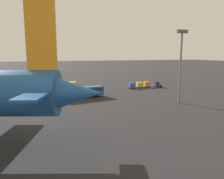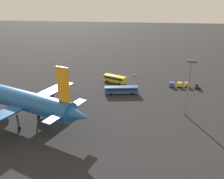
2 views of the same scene
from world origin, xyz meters
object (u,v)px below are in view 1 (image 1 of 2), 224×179
(baggage_tug, at_px, (158,85))
(worker_person, at_px, (80,84))
(cargo_cart_orange, at_px, (147,84))
(cargo_cart_yellow, at_px, (139,85))
(shuttle_bus_far, at_px, (81,92))
(shuttle_bus_near, at_px, (60,86))
(cargo_cart_blue, at_px, (132,85))

(baggage_tug, bearing_deg, worker_person, -27.52)
(baggage_tug, distance_m, cargo_cart_orange, 4.00)
(cargo_cart_orange, bearing_deg, worker_person, -23.57)
(baggage_tug, xyz_separation_m, cargo_cart_yellow, (6.97, -0.82, 0.25))
(baggage_tug, distance_m, worker_person, 28.85)
(shuttle_bus_far, relative_size, cargo_cart_yellow, 6.13)
(shuttle_bus_near, height_order, cargo_cart_orange, shuttle_bus_near)
(shuttle_bus_far, distance_m, baggage_tug, 31.99)
(shuttle_bus_far, distance_m, cargo_cart_orange, 28.91)
(shuttle_bus_near, relative_size, cargo_cart_orange, 4.86)
(worker_person, distance_m, cargo_cart_blue, 19.71)
(baggage_tug, relative_size, cargo_cart_yellow, 1.17)
(baggage_tug, height_order, cargo_cart_orange, baggage_tug)
(cargo_cart_orange, distance_m, cargo_cart_blue, 6.41)
(shuttle_bus_far, height_order, baggage_tug, shuttle_bus_far)
(shuttle_bus_far, bearing_deg, worker_person, -111.35)
(shuttle_bus_near, xyz_separation_m, shuttle_bus_far, (-4.48, 12.03, -0.14))
(shuttle_bus_far, xyz_separation_m, cargo_cart_orange, (-26.37, -11.83, -0.63))
(worker_person, bearing_deg, shuttle_bus_near, 50.45)
(shuttle_bus_near, distance_m, cargo_cart_orange, 30.87)
(shuttle_bus_near, bearing_deg, cargo_cart_orange, -157.84)
(cargo_cart_yellow, bearing_deg, cargo_cart_orange, -172.58)
(shuttle_bus_near, relative_size, cargo_cart_yellow, 4.86)
(shuttle_bus_near, distance_m, baggage_tug, 34.70)
(cargo_cart_orange, distance_m, cargo_cart_yellow, 3.20)
(baggage_tug, bearing_deg, cargo_cart_yellow, -11.43)
(shuttle_bus_far, xyz_separation_m, baggage_tug, (-30.17, -10.60, -0.88))
(cargo_cart_yellow, bearing_deg, shuttle_bus_near, -1.26)
(shuttle_bus_far, distance_m, cargo_cart_blue, 22.82)
(worker_person, bearing_deg, cargo_cart_blue, 146.61)
(cargo_cart_blue, bearing_deg, cargo_cart_orange, -171.97)
(cargo_cart_blue, bearing_deg, worker_person, -33.39)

